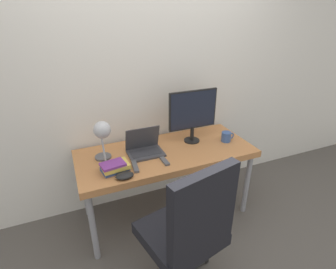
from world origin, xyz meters
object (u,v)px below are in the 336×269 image
Objects in this scene: monitor at (193,112)px; mug at (226,137)px; laptop at (145,148)px; game_controller at (125,176)px; book_stack at (115,167)px; office_chair at (189,228)px; desk_lamp at (102,133)px.

mug is at bearing -23.67° from monitor.
laptop reaches higher than game_controller.
monitor is 0.89m from book_stack.
office_chair is 1.14m from mug.
game_controller is (-1.08, -0.23, -0.03)m from mug.
office_chair is at bearing -117.91° from monitor.
laptop is at bearing 10.96° from desk_lamp.
mug is 0.95× the size of game_controller.
book_stack is (-0.31, -0.19, -0.01)m from laptop.
monitor is at bearing 8.02° from desk_lamp.
office_chair reaches higher than laptop.
office_chair is at bearing -64.82° from desk_lamp.
mug is 1.10m from game_controller.
desk_lamp is 2.80× the size of game_controller.
desk_lamp reaches higher than mug.
office_chair is at bearing -64.46° from book_stack.
laptop is 0.37m from book_stack.
desk_lamp is 0.38m from game_controller.
monitor is (0.50, 0.05, 0.25)m from laptop.
book_stack is (-0.82, -0.24, -0.26)m from monitor.
monitor reaches higher than game_controller.
game_controller is (0.10, -0.25, -0.27)m from desk_lamp.
monitor is 3.78× the size of mug.
monitor reaches higher than desk_lamp.
game_controller is at bearing 116.53° from office_chair.
game_controller is at bearing -130.01° from laptop.
book_stack reaches higher than game_controller.
laptop is 0.44m from desk_lamp.
office_chair is 7.81× the size of game_controller.
mug is at bearing 12.06° from game_controller.
office_chair is (0.01, -0.87, -0.16)m from laptop.
monitor is 0.46× the size of office_chair.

